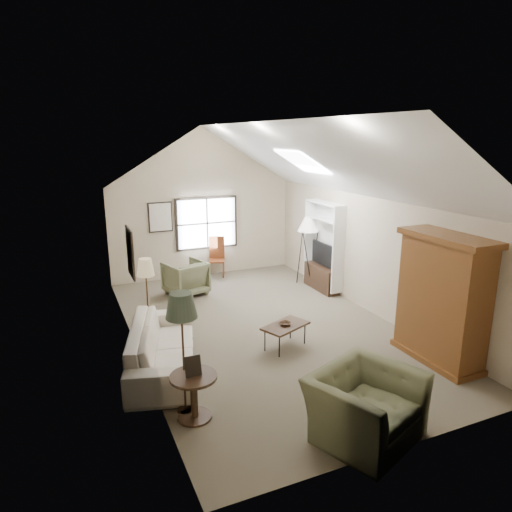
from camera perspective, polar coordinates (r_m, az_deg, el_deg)
name	(u,v)px	position (r m, az deg, el deg)	size (l,w,h in m)	color
room_shell	(265,166)	(8.52, 1.10, 11.19)	(5.01, 8.01, 4.00)	brown
window	(207,223)	(12.46, -6.16, 4.11)	(1.72, 0.08, 1.42)	black
skylight	(303,161)	(9.91, 5.86, 11.70)	(0.80, 1.20, 0.52)	white
wall_art	(147,233)	(10.02, -13.52, 2.78)	(1.97, 3.71, 0.88)	black
armoire	(442,299)	(8.26, 22.27, -5.02)	(0.60, 1.50, 2.20)	brown
tv_alcove	(324,245)	(11.33, 8.44, 1.41)	(0.32, 1.30, 2.10)	white
media_console	(322,278)	(11.55, 8.20, -2.70)	(0.34, 1.18, 0.60)	#382316
tv_panel	(323,254)	(11.38, 8.31, 0.28)	(0.05, 0.90, 0.55)	black
sofa	(163,346)	(7.85, -11.58, -10.95)	(2.56, 1.00, 0.75)	beige
armchair_near	(365,406)	(6.24, 13.47, -17.76)	(1.32, 1.15, 0.86)	#616245
armchair_far	(186,278)	(11.17, -8.80, -2.72)	(0.88, 0.91, 0.83)	#686E4D
coffee_table	(285,336)	(8.42, 3.67, -9.96)	(0.86, 0.48, 0.44)	#382717
bowl	(285,324)	(8.32, 3.69, -8.42)	(0.21, 0.21, 0.05)	#3B2818
side_table	(194,397)	(6.52, -7.75, -17.04)	(0.64, 0.64, 0.64)	#362616
side_chair	(217,257)	(12.47, -4.93, -0.14)	(0.42, 0.42, 1.08)	brown
tripod_lamp	(307,250)	(11.77, 6.44, 0.69)	(0.52, 0.52, 1.78)	white
dark_lamp	(183,353)	(6.39, -9.08, -11.89)	(0.43, 0.43, 1.79)	#242B1E
tan_lamp	(147,299)	(8.78, -13.41, -5.20)	(0.32, 0.32, 1.61)	tan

